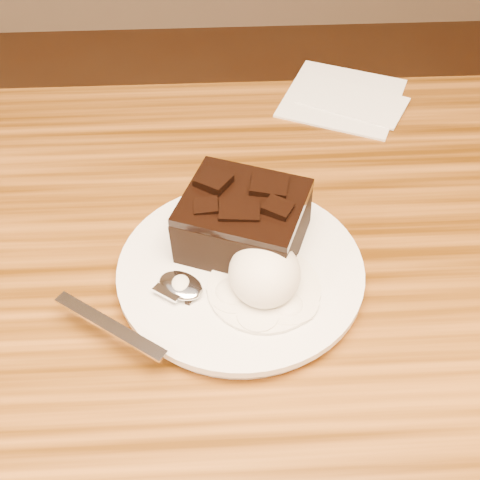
{
  "coord_description": "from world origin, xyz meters",
  "views": [
    {
      "loc": [
        0.1,
        -0.28,
        1.17
      ],
      "look_at": [
        0.11,
        0.09,
        0.79
      ],
      "focal_mm": 46.98,
      "sensor_mm": 36.0,
      "label": 1
    }
  ],
  "objects_px": {
    "napkin": "(343,97)",
    "brownie": "(243,224)",
    "ice_cream_scoop": "(264,273)",
    "plate": "(241,273)",
    "spoon": "(181,287)"
  },
  "relations": [
    {
      "from": "ice_cream_scoop",
      "to": "plate",
      "type": "bearing_deg",
      "value": 124.04
    },
    {
      "from": "plate",
      "to": "spoon",
      "type": "xyz_separation_m",
      "value": [
        -0.05,
        -0.02,
        0.01
      ]
    },
    {
      "from": "napkin",
      "to": "plate",
      "type": "bearing_deg",
      "value": -116.19
    },
    {
      "from": "brownie",
      "to": "spoon",
      "type": "height_order",
      "value": "brownie"
    },
    {
      "from": "spoon",
      "to": "napkin",
      "type": "relative_size",
      "value": 1.23
    },
    {
      "from": "brownie",
      "to": "ice_cream_scoop",
      "type": "bearing_deg",
      "value": -75.79
    },
    {
      "from": "brownie",
      "to": "napkin",
      "type": "height_order",
      "value": "brownie"
    },
    {
      "from": "spoon",
      "to": "napkin",
      "type": "height_order",
      "value": "spoon"
    },
    {
      "from": "ice_cream_scoop",
      "to": "spoon",
      "type": "relative_size",
      "value": 0.39
    },
    {
      "from": "napkin",
      "to": "brownie",
      "type": "bearing_deg",
      "value": -118.06
    },
    {
      "from": "plate",
      "to": "ice_cream_scoop",
      "type": "relative_size",
      "value": 3.4
    },
    {
      "from": "plate",
      "to": "spoon",
      "type": "bearing_deg",
      "value": -154.62
    },
    {
      "from": "ice_cream_scoop",
      "to": "napkin",
      "type": "distance_m",
      "value": 0.33
    },
    {
      "from": "plate",
      "to": "spoon",
      "type": "relative_size",
      "value": 1.33
    },
    {
      "from": "ice_cream_scoop",
      "to": "napkin",
      "type": "relative_size",
      "value": 0.48
    }
  ]
}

